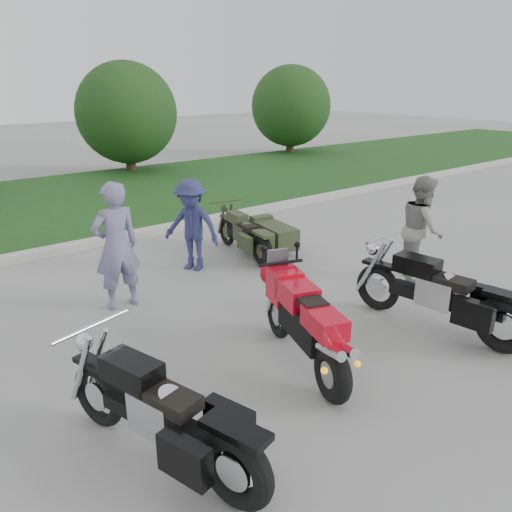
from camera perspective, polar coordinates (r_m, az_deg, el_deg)
ground at (r=6.54m, az=5.62°, el=-11.10°), size 80.00×80.00×0.00m
curb at (r=11.23m, az=-16.11°, el=1.90°), size 60.00×0.30×0.15m
grass_strip at (r=15.04m, az=-22.39°, el=5.53°), size 60.00×8.00×0.14m
tree_mid_right at (r=19.26m, az=-14.57°, el=15.53°), size 3.60×3.60×4.00m
tree_far_right at (r=23.72m, az=4.00°, el=16.71°), size 3.60×3.60×4.00m
sportbike_red at (r=6.00m, az=5.60°, el=-7.44°), size 0.91×2.13×1.05m
cruiser_left at (r=4.70m, az=-10.09°, el=-17.93°), size 0.87×2.41×0.95m
cruiser_right at (r=7.31m, az=20.72°, el=-4.49°), size 0.62×2.57×0.99m
cruiser_sidecar at (r=10.00m, az=0.71°, el=2.38°), size 1.22×2.10×0.81m
person_stripe at (r=7.72m, az=-15.69°, el=1.08°), size 0.73×0.49×1.96m
person_grey at (r=9.05m, az=18.38°, el=3.01°), size 1.11×1.10×1.82m
person_denim at (r=9.10m, az=-7.36°, el=3.50°), size 1.06×1.25×1.68m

